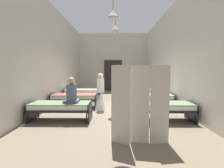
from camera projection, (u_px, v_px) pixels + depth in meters
ground_plane at (112, 109)px, 7.32m from camera, size 5.90×13.29×0.10m
room_shell at (112, 57)px, 8.34m from camera, size 5.70×12.89×4.49m
bed_left_row_0 at (61, 107)px, 5.41m from camera, size 1.90×0.84×0.57m
bed_right_row_0 at (162, 107)px, 5.36m from camera, size 1.90×0.84×0.57m
bed_left_row_1 at (75, 97)px, 7.30m from camera, size 1.90×0.84×0.57m
bed_right_row_1 at (150, 97)px, 7.26m from camera, size 1.90×0.84×0.57m
bed_left_row_2 at (83, 92)px, 9.20m from camera, size 1.90×0.84×0.57m
bed_right_row_2 at (142, 92)px, 9.15m from camera, size 1.90×0.84×0.57m
nurse_near_aisle at (123, 100)px, 6.07m from camera, size 0.52×0.52×1.49m
nurse_mid_aisle at (101, 97)px, 6.93m from camera, size 0.52×0.52×1.49m
patient_seated_primary at (72, 93)px, 5.37m from camera, size 0.44×0.44×0.80m
patient_seated_secondary at (136, 84)px, 9.10m from camera, size 0.44×0.44×0.80m
privacy_screen at (140, 105)px, 3.66m from camera, size 1.25×0.21×1.70m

